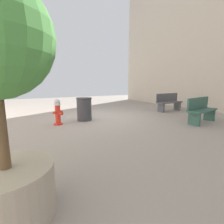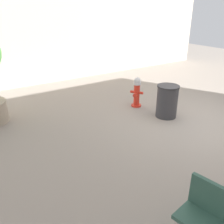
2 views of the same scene
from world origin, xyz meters
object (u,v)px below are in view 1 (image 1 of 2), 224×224
bench_near (169,102)px  bench_far (201,110)px  fire_hydrant (58,112)px  trash_bin (84,109)px

bench_near → bench_far: (1.05, 2.52, -0.00)m
fire_hydrant → trash_bin: bearing=-167.8°
bench_far → trash_bin: bench_far is taller
bench_far → trash_bin: 4.51m
trash_bin → fire_hydrant: bearing=12.2°
fire_hydrant → bench_near: bench_near is taller
trash_bin → bench_near: bearing=-179.9°
fire_hydrant → bench_near: size_ratio=0.58×
bench_far → bench_near: bearing=-112.7°
fire_hydrant → bench_far: size_ratio=0.57×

